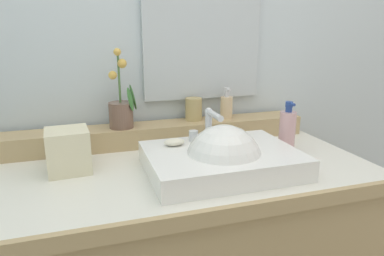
{
  "coord_description": "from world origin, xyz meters",
  "views": [
    {
      "loc": [
        -0.28,
        -1.07,
        1.29
      ],
      "look_at": [
        0.05,
        -0.03,
        0.98
      ],
      "focal_mm": 32.82,
      "sensor_mm": 36.0,
      "label": 1
    }
  ],
  "objects_px": {
    "potted_plant": "(121,109)",
    "tumbler_cup": "(194,109)",
    "sink_basin": "(223,162)",
    "tissue_box": "(68,151)",
    "soap_dispenser": "(226,106)",
    "soap_bar": "(174,142)",
    "lotion_bottle": "(287,130)"
  },
  "relations": [
    {
      "from": "potted_plant",
      "to": "tumbler_cup",
      "type": "bearing_deg",
      "value": 5.53
    },
    {
      "from": "sink_basin",
      "to": "tissue_box",
      "type": "distance_m",
      "value": 0.49
    },
    {
      "from": "sink_basin",
      "to": "lotion_bottle",
      "type": "height_order",
      "value": "lotion_bottle"
    },
    {
      "from": "soap_dispenser",
      "to": "tumbler_cup",
      "type": "xyz_separation_m",
      "value": [
        -0.14,
        0.01,
        -0.0
      ]
    },
    {
      "from": "tumbler_cup",
      "to": "potted_plant",
      "type": "bearing_deg",
      "value": -174.47
    },
    {
      "from": "sink_basin",
      "to": "soap_bar",
      "type": "relative_size",
      "value": 6.8
    },
    {
      "from": "sink_basin",
      "to": "potted_plant",
      "type": "xyz_separation_m",
      "value": [
        -0.27,
        0.34,
        0.12
      ]
    },
    {
      "from": "potted_plant",
      "to": "sink_basin",
      "type": "bearing_deg",
      "value": -51.65
    },
    {
      "from": "sink_basin",
      "to": "lotion_bottle",
      "type": "xyz_separation_m",
      "value": [
        0.3,
        0.11,
        0.05
      ]
    },
    {
      "from": "potted_plant",
      "to": "tumbler_cup",
      "type": "distance_m",
      "value": 0.3
    },
    {
      "from": "sink_basin",
      "to": "soap_dispenser",
      "type": "xyz_separation_m",
      "value": [
        0.17,
        0.36,
        0.1
      ]
    },
    {
      "from": "soap_dispenser",
      "to": "tumbler_cup",
      "type": "height_order",
      "value": "soap_dispenser"
    },
    {
      "from": "sink_basin",
      "to": "lotion_bottle",
      "type": "bearing_deg",
      "value": 20.18
    },
    {
      "from": "soap_bar",
      "to": "potted_plant",
      "type": "distance_m",
      "value": 0.29
    },
    {
      "from": "tumbler_cup",
      "to": "soap_bar",
      "type": "bearing_deg",
      "value": -120.02
    },
    {
      "from": "soap_bar",
      "to": "tissue_box",
      "type": "distance_m",
      "value": 0.34
    },
    {
      "from": "soap_bar",
      "to": "tumbler_cup",
      "type": "height_order",
      "value": "tumbler_cup"
    },
    {
      "from": "tumbler_cup",
      "to": "lotion_bottle",
      "type": "height_order",
      "value": "lotion_bottle"
    },
    {
      "from": "potted_plant",
      "to": "soap_dispenser",
      "type": "relative_size",
      "value": 2.31
    },
    {
      "from": "soap_dispenser",
      "to": "tissue_box",
      "type": "height_order",
      "value": "soap_dispenser"
    },
    {
      "from": "potted_plant",
      "to": "soap_dispenser",
      "type": "height_order",
      "value": "potted_plant"
    },
    {
      "from": "lotion_bottle",
      "to": "tumbler_cup",
      "type": "bearing_deg",
      "value": 136.71
    },
    {
      "from": "soap_bar",
      "to": "potted_plant",
      "type": "bearing_deg",
      "value": 120.63
    },
    {
      "from": "sink_basin",
      "to": "soap_bar",
      "type": "distance_m",
      "value": 0.17
    },
    {
      "from": "soap_bar",
      "to": "potted_plant",
      "type": "height_order",
      "value": "potted_plant"
    },
    {
      "from": "potted_plant",
      "to": "tumbler_cup",
      "type": "height_order",
      "value": "potted_plant"
    },
    {
      "from": "tumbler_cup",
      "to": "tissue_box",
      "type": "xyz_separation_m",
      "value": [
        -0.49,
        -0.22,
        -0.06
      ]
    },
    {
      "from": "lotion_bottle",
      "to": "tissue_box",
      "type": "height_order",
      "value": "lotion_bottle"
    },
    {
      "from": "lotion_bottle",
      "to": "tissue_box",
      "type": "relative_size",
      "value": 1.37
    },
    {
      "from": "sink_basin",
      "to": "potted_plant",
      "type": "relative_size",
      "value": 1.6
    },
    {
      "from": "tumbler_cup",
      "to": "tissue_box",
      "type": "height_order",
      "value": "tumbler_cup"
    },
    {
      "from": "lotion_bottle",
      "to": "tissue_box",
      "type": "distance_m",
      "value": 0.77
    }
  ]
}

